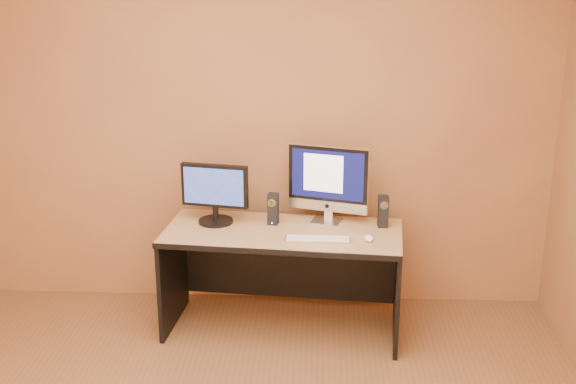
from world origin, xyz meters
TOP-DOWN VIEW (x-y plane):
  - walls at (0.00, 0.00)m, footprint 4.00×4.00m
  - desk at (0.21, 1.51)m, footprint 1.54×0.79m
  - imac at (0.48, 1.69)m, footprint 0.56×0.34m
  - second_monitor at (-0.24, 1.65)m, footprint 0.48×0.30m
  - speaker_left at (0.14, 1.64)m, footprint 0.07×0.08m
  - speaker_right at (0.84, 1.62)m, footprint 0.07×0.07m
  - keyboard at (0.43, 1.36)m, footprint 0.40×0.12m
  - mouse at (0.74, 1.38)m, footprint 0.06×0.10m
  - cable_a at (0.51, 1.79)m, footprint 0.08×0.19m
  - cable_b at (0.45, 1.80)m, footprint 0.11×0.13m

SIDE VIEW (x-z plane):
  - desk at x=0.21m, z-range 0.00..0.69m
  - cable_a at x=0.51m, z-range 0.69..0.70m
  - cable_b at x=0.45m, z-range 0.69..0.70m
  - keyboard at x=0.43m, z-range 0.69..0.71m
  - mouse at x=0.74m, z-range 0.69..0.72m
  - speaker_left at x=0.14m, z-range 0.69..0.89m
  - speaker_right at x=0.84m, z-range 0.69..0.89m
  - second_monitor at x=-0.24m, z-range 0.69..1.08m
  - imac at x=0.48m, z-range 0.69..1.20m
  - walls at x=0.00m, z-range 0.00..2.60m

